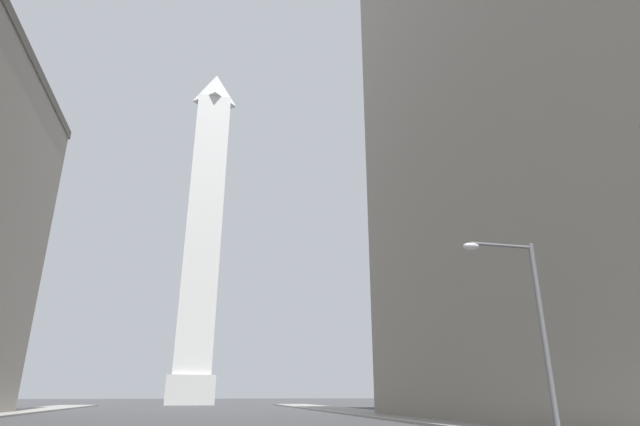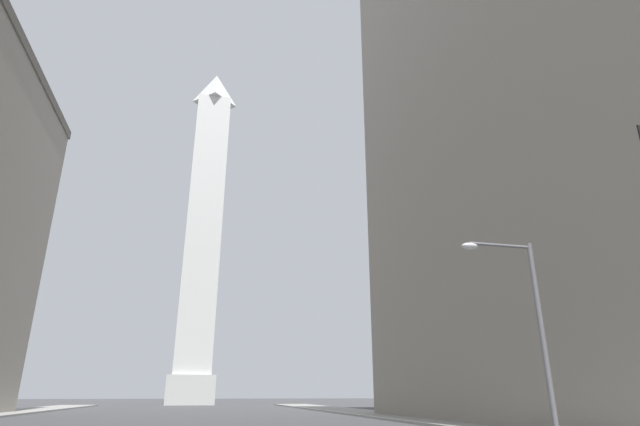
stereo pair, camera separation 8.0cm
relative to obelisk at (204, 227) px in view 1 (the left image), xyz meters
The scene contains 4 objects.
sidewalk_right 63.80m from the obelisk, 74.40° to the right, with size 5.00×102.42×0.15m, color gray.
building_right 69.09m from the obelisk, 68.08° to the right, with size 21.69×39.08×43.95m.
obelisk is the anchor object (origin of this frame).
street_lamp 74.77m from the obelisk, 79.99° to the right, with size 2.99×0.36×7.10m.
Camera 1 is at (0.49, -0.31, 1.61)m, focal length 28.00 mm.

